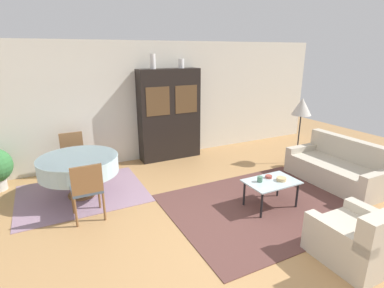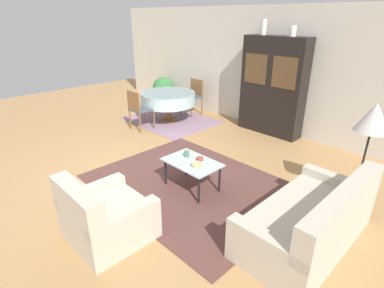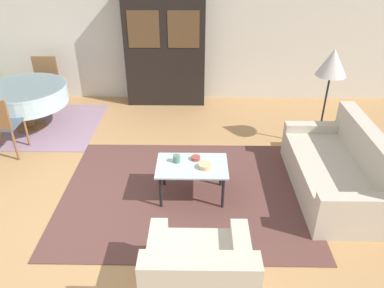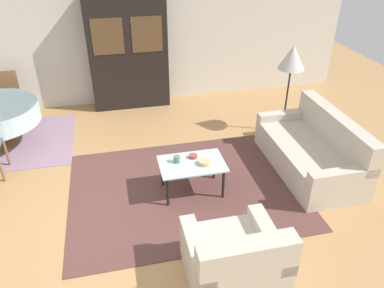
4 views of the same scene
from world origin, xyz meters
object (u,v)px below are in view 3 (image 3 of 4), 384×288
object	(u,v)px
display_cabinet	(165,48)
dining_chair_far	(45,79)
dining_chair_near	(0,123)
cup	(177,159)
bowl_small	(196,158)
armchair	(199,278)
bowl	(205,166)
couch	(339,171)
floor_lamp	(332,65)
dining_table	(24,95)
coffee_table	(192,169)

from	to	relation	value
display_cabinet	dining_chair_far	world-z (taller)	display_cabinet
dining_chair_near	dining_chair_far	size ratio (longest dim) A/B	1.00
dining_chair_far	cup	world-z (taller)	dining_chair_far
cup	display_cabinet	bearing A→B (deg)	96.74
dining_chair_far	bowl_small	distance (m)	3.80
armchair	dining_chair_far	xyz separation A→B (m)	(-2.82, 4.25, 0.24)
bowl	bowl_small	size ratio (longest dim) A/B	1.43
couch	cup	xyz separation A→B (m)	(-2.01, -0.08, 0.21)
display_cabinet	cup	bearing A→B (deg)	-83.26
cup	bowl	xyz separation A→B (m)	(0.34, -0.12, -0.02)
dining_chair_far	bowl	size ratio (longest dim) A/B	5.83
floor_lamp	armchair	bearing A→B (deg)	-122.91
dining_table	cup	bearing A→B (deg)	-34.68
coffee_table	display_cabinet	bearing A→B (deg)	100.13
dining_table	floor_lamp	size ratio (longest dim) A/B	0.90
dining_chair_near	bowl	xyz separation A→B (m)	(2.89, -0.99, -0.05)
dining_table	floor_lamp	bearing A→B (deg)	-6.28
display_cabinet	armchair	bearing A→B (deg)	-82.24
display_cabinet	bowl_small	size ratio (longest dim) A/B	19.12
dining_chair_far	bowl_small	size ratio (longest dim) A/B	8.33
dining_table	dining_chair_near	distance (m)	0.89
couch	cup	distance (m)	2.03
display_cabinet	dining_table	size ratio (longest dim) A/B	1.56
dining_chair_far	armchair	bearing A→B (deg)	123.53
bowl	dining_chair_near	bearing A→B (deg)	160.99
couch	dining_chair_far	bearing A→B (deg)	60.54
armchair	bowl_small	bearing A→B (deg)	91.39
armchair	coffee_table	xyz separation A→B (m)	(-0.08, 1.53, 0.11)
dining_table	bowl_small	size ratio (longest dim) A/B	12.27
couch	armchair	world-z (taller)	couch
floor_lamp	couch	bearing A→B (deg)	-94.75
bowl_small	couch	bearing A→B (deg)	0.62
dining_table	display_cabinet	bearing A→B (deg)	27.51
cup	bowl_small	bearing A→B (deg)	13.75
coffee_table	cup	size ratio (longest dim) A/B	9.34
coffee_table	floor_lamp	world-z (taller)	floor_lamp
cup	dining_chair_far	bearing A→B (deg)	133.83
couch	bowl_small	world-z (taller)	couch
dining_chair_far	bowl_small	bearing A→B (deg)	136.93
couch	dining_table	size ratio (longest dim) A/B	1.35
cup	couch	bearing A→B (deg)	2.15
bowl_small	dining_chair_far	bearing A→B (deg)	136.93
couch	floor_lamp	bearing A→B (deg)	-4.75
display_cabinet	dining_table	distance (m)	2.53
couch	dining_chair_near	bearing A→B (deg)	80.11
floor_lamp	cup	bearing A→B (deg)	-149.41
bowl	armchair	bearing A→B (deg)	-92.75
couch	bowl	bearing A→B (deg)	96.81
armchair	floor_lamp	size ratio (longest dim) A/B	0.61
dining_chair_far	floor_lamp	distance (m)	4.92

